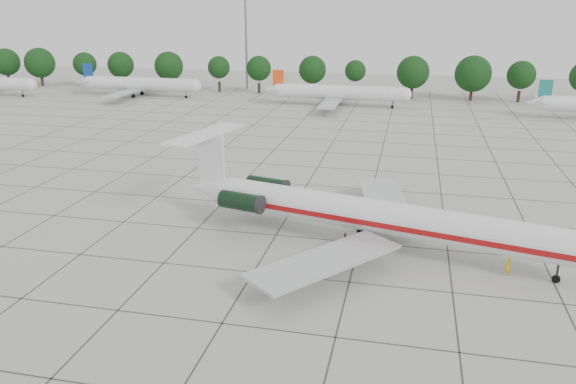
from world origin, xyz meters
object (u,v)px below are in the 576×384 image
main_airliner (361,213)px  floodlight_mast (246,31)px  ground_crew (508,267)px  bg_airliner_b (140,84)px  bg_airliner_c (339,93)px

main_airliner → floodlight_mast: (-38.07, 92.60, 11.10)m
main_airliner → ground_crew: main_airliner is taller
main_airliner → floodlight_mast: bearing=125.9°
bg_airliner_b → bg_airliner_c: same height
bg_airliner_c → floodlight_mast: (-26.51, 20.85, 11.37)m
bg_airliner_c → main_airliner: bearing=-80.8°
bg_airliner_c → bg_airliner_b: bearing=176.5°
main_airliner → bg_airliner_c: main_airliner is taller
ground_crew → floodlight_mast: size_ratio=0.06×
bg_airliner_b → main_airliner: bearing=-51.7°
ground_crew → main_airliner: bearing=-44.3°
ground_crew → bg_airliner_c: bearing=-100.8°
ground_crew → bg_airliner_b: (-71.40, 78.14, 2.09)m
main_airliner → bg_airliner_c: bearing=112.7°
ground_crew → floodlight_mast: 109.41m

